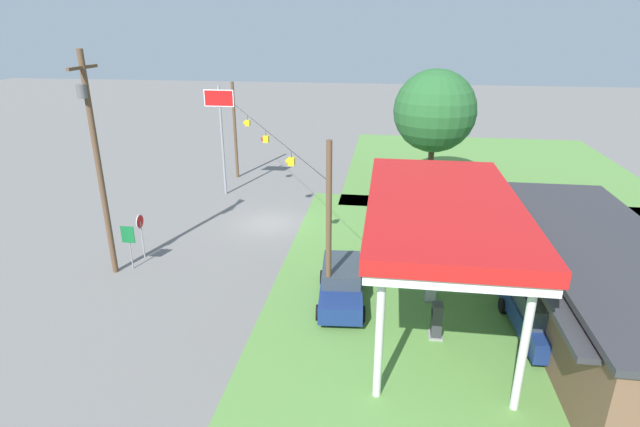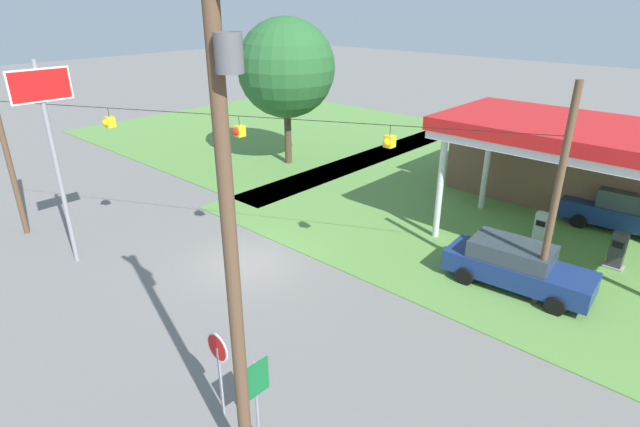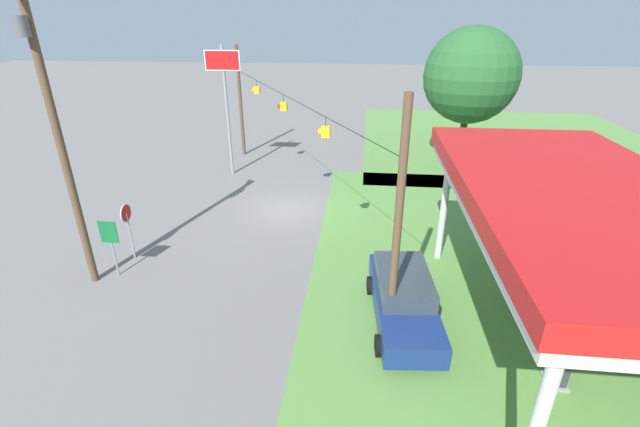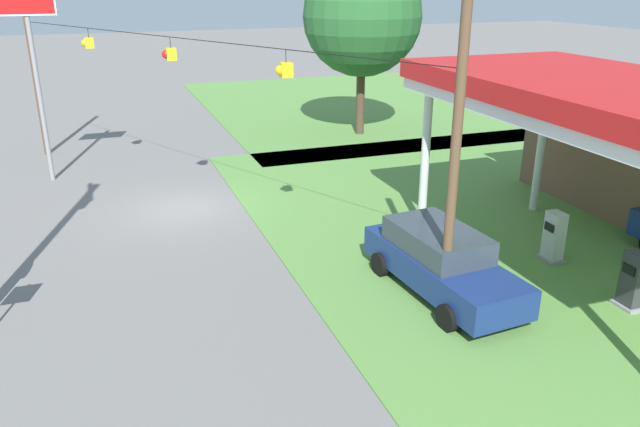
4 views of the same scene
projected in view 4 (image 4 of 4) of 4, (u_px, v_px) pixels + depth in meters
name	position (u px, v px, depth m)	size (l,w,h in m)	color
ground_plane	(184.00, 209.00, 22.58)	(160.00, 160.00, 0.00)	slate
grass_verge_opposite_corner	(390.00, 102.00, 41.71)	(24.00, 24.00, 0.04)	#5B8E42
gas_station_canopy	(617.00, 102.00, 15.38)	(11.92, 5.94, 5.49)	silver
fuel_pump_near	(554.00, 238.00, 18.20)	(0.71, 0.56, 1.53)	gray
fuel_pump_far	(633.00, 282.00, 15.59)	(0.71, 0.56, 1.53)	gray
car_at_pumps_front	(441.00, 261.00, 16.33)	(5.31, 2.41, 1.75)	navy
stop_sign_overhead	(31.00, 39.00, 23.79)	(0.22, 2.15, 7.97)	gray
signal_span_gantry	(174.00, 94.00, 21.09)	(19.73, 10.24, 7.73)	brown
tree_west_verge	(362.00, 16.00, 31.17)	(5.98, 5.98, 9.02)	#4C3828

